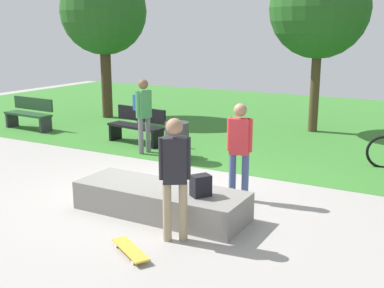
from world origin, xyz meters
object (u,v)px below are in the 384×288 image
(park_bench_near_path, at_px, (30,113))
(tree_leaning_ash, at_px, (320,9))
(concrete_ledge, at_px, (161,201))
(tree_slender_maple, at_px, (104,12))
(backpack_on_ledge, at_px, (201,186))
(skater_watching, at_px, (239,145))
(pedestrian_with_backpack, at_px, (143,109))
(skateboard_by_ledge, at_px, (130,250))
(park_bench_far_left, at_px, (137,125))
(trash_bin, at_px, (177,142))
(skater_performing_trick, at_px, (175,170))

(park_bench_near_path, relative_size, tree_leaning_ash, 0.34)
(concrete_ledge, relative_size, tree_slender_maple, 0.58)
(backpack_on_ledge, height_order, skater_watching, skater_watching)
(concrete_ledge, height_order, pedestrian_with_backpack, pedestrian_with_backpack)
(concrete_ledge, height_order, backpack_on_ledge, backpack_on_ledge)
(skateboard_by_ledge, bearing_deg, backpack_on_ledge, 75.53)
(park_bench_far_left, xyz_separation_m, trash_bin, (1.76, -0.98, -0.04))
(skater_watching, bearing_deg, backpack_on_ledge, -92.61)
(park_bench_far_left, distance_m, tree_slender_maple, 4.93)
(pedestrian_with_backpack, bearing_deg, skater_performing_trick, -50.35)
(park_bench_near_path, bearing_deg, pedestrian_with_backpack, -8.77)
(park_bench_far_left, distance_m, trash_bin, 2.02)
(tree_leaning_ash, bearing_deg, tree_slender_maple, -170.87)
(backpack_on_ledge, distance_m, skater_performing_trick, 0.77)
(concrete_ledge, distance_m, skater_performing_trick, 1.27)
(concrete_ledge, distance_m, skateboard_by_ledge, 1.44)
(skater_performing_trick, height_order, park_bench_near_path, skater_performing_trick)
(pedestrian_with_backpack, bearing_deg, skateboard_by_ledge, -57.33)
(tree_slender_maple, relative_size, trash_bin, 5.44)
(skater_watching, relative_size, skateboard_by_ledge, 2.11)
(concrete_ledge, distance_m, trash_bin, 3.16)
(park_bench_near_path, bearing_deg, skater_performing_trick, -30.38)
(skater_performing_trick, distance_m, park_bench_near_path, 8.87)
(park_bench_near_path, bearing_deg, concrete_ledge, -28.47)
(park_bench_near_path, xyz_separation_m, pedestrian_with_backpack, (4.50, -0.69, 0.57))
(backpack_on_ledge, bearing_deg, skater_watching, 31.30)
(park_bench_far_left, bearing_deg, tree_slender_maple, 139.75)
(backpack_on_ledge, bearing_deg, concrete_ledge, 119.39)
(skater_watching, bearing_deg, tree_slender_maple, 143.46)
(skateboard_by_ledge, xyz_separation_m, tree_leaning_ash, (-0.03, 8.82, 3.33))
(park_bench_near_path, bearing_deg, trash_bin, -9.50)
(backpack_on_ledge, relative_size, skater_performing_trick, 0.19)
(skater_performing_trick, relative_size, trash_bin, 1.96)
(tree_leaning_ash, bearing_deg, skater_performing_trick, -87.72)
(park_bench_near_path, xyz_separation_m, tree_leaning_ash, (7.31, 3.69, 2.91))
(tree_leaning_ash, height_order, pedestrian_with_backpack, tree_leaning_ash)
(backpack_on_ledge, xyz_separation_m, skater_performing_trick, (-0.05, -0.66, 0.40))
(backpack_on_ledge, bearing_deg, park_bench_near_path, 97.47)
(tree_slender_maple, distance_m, pedestrian_with_backpack, 5.53)
(park_bench_near_path, height_order, trash_bin, park_bench_near_path)
(backpack_on_ledge, distance_m, skateboard_by_ledge, 1.46)
(skater_performing_trick, relative_size, pedestrian_with_backpack, 0.99)
(backpack_on_ledge, relative_size, tree_slender_maple, 0.07)
(skater_performing_trick, height_order, skater_watching, skater_performing_trick)
(skater_watching, distance_m, tree_slender_maple, 9.04)
(skateboard_by_ledge, bearing_deg, park_bench_far_left, 124.44)
(concrete_ledge, height_order, park_bench_near_path, park_bench_near_path)
(concrete_ledge, relative_size, tree_leaning_ash, 0.58)
(concrete_ledge, relative_size, park_bench_near_path, 1.70)
(skater_performing_trick, bearing_deg, park_bench_near_path, 149.62)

